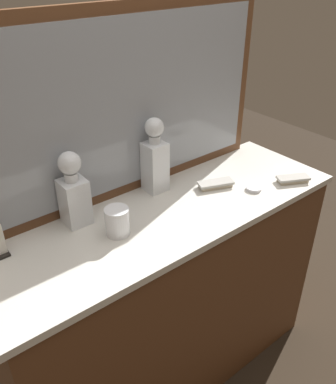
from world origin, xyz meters
The scene contains 9 objects.
ground_plane centered at (0.00, 0.00, 0.00)m, with size 6.00×6.00×0.00m, color #2D2319.
dresser centered at (0.00, 0.00, 0.45)m, with size 1.39×0.46×0.89m.
dresser_mirror centered at (0.00, 0.21, 1.23)m, with size 1.19×0.03×0.68m.
crystal_decanter_left centered at (0.06, 0.15, 1.01)m, with size 0.08×0.08×0.30m.
crystal_decanter_right centered at (-0.29, 0.14, 1.00)m, with size 0.09×0.09×0.27m.
crystal_tumbler_center centered at (-0.21, 0.00, 0.94)m, with size 0.08×0.08×0.10m.
silver_brush_right centered at (0.53, -0.15, 0.91)m, with size 0.14×0.11×0.02m.
silver_brush_rear centered at (0.25, 0.02, 0.91)m, with size 0.15×0.10×0.02m.
porcelain_dish centered at (0.36, -0.09, 0.90)m, with size 0.06×0.06×0.01m.
Camera 1 is at (-0.77, -0.96, 1.72)m, focal length 38.32 mm.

